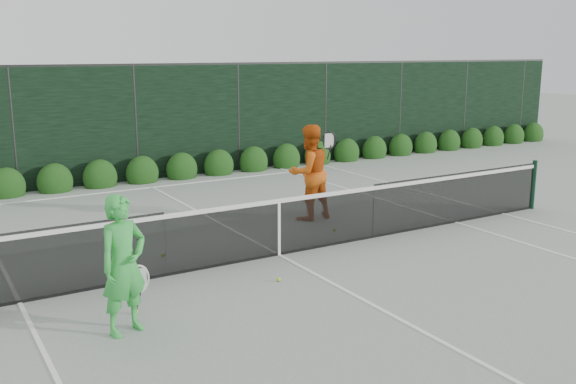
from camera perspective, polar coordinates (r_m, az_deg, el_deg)
ground at (r=10.90m, az=-0.80°, el=-5.64°), size 80.00×80.00×0.00m
tennis_net at (r=10.74m, az=-0.92°, el=-2.97°), size 12.90×0.10×1.07m
player_woman at (r=8.01m, az=-14.41°, el=-6.29°), size 0.74×0.60×1.74m
player_man at (r=13.00m, az=1.89°, el=1.75°), size 0.99×0.79×1.94m
court_lines at (r=10.90m, az=-0.80°, el=-5.61°), size 11.03×23.83×0.01m
windscreen_fence at (r=8.34m, az=8.55°, el=-0.66°), size 32.00×21.07×3.06m
hedge_row at (r=17.22m, az=-12.82°, el=1.61°), size 31.66×0.65×0.94m
tennis_balls at (r=10.46m, az=-5.18°, el=-6.29°), size 4.57×2.16×0.07m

